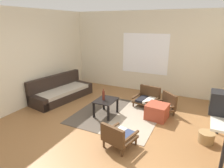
% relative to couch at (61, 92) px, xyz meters
% --- Properties ---
extents(ground_plane, '(7.80, 7.80, 0.00)m').
position_rel_couch_xyz_m(ground_plane, '(2.10, -1.11, -0.22)').
color(ground_plane, olive).
extents(far_wall_with_window, '(5.60, 0.13, 2.70)m').
position_rel_couch_xyz_m(far_wall_with_window, '(2.10, 1.95, 1.13)').
color(far_wall_with_window, beige).
rests_on(far_wall_with_window, ground).
extents(side_wall_left, '(0.12, 6.60, 2.70)m').
position_rel_couch_xyz_m(side_wall_left, '(-0.56, -0.81, 1.13)').
color(side_wall_left, beige).
rests_on(side_wall_left, ground).
extents(area_rug, '(2.09, 2.08, 0.01)m').
position_rel_couch_xyz_m(area_rug, '(2.07, -0.25, -0.22)').
color(area_rug, '#4C4238').
rests_on(area_rug, ground).
extents(couch, '(1.08, 2.08, 0.73)m').
position_rel_couch_xyz_m(couch, '(0.00, 0.00, 0.00)').
color(couch, black).
rests_on(couch, ground).
extents(coffee_table, '(0.49, 0.61, 0.43)m').
position_rel_couch_xyz_m(coffee_table, '(1.81, -0.40, 0.12)').
color(coffee_table, black).
rests_on(coffee_table, ground).
extents(armchair_by_window, '(0.72, 0.67, 0.54)m').
position_rel_couch_xyz_m(armchair_by_window, '(2.60, 0.69, 0.01)').
color(armchair_by_window, '#472D19').
rests_on(armchair_by_window, ground).
extents(armchair_striped_foreground, '(0.64, 0.65, 0.53)m').
position_rel_couch_xyz_m(armchair_striped_foreground, '(2.67, -1.53, 0.03)').
color(armchair_striped_foreground, '#472D19').
rests_on(armchair_striped_foreground, ground).
extents(armchair_corner, '(0.81, 0.82, 0.54)m').
position_rel_couch_xyz_m(armchair_corner, '(3.12, 0.34, 0.01)').
color(armchair_corner, '#472D19').
rests_on(armchair_corner, ground).
extents(ottoman_orange, '(0.55, 0.55, 0.38)m').
position_rel_couch_xyz_m(ottoman_orange, '(3.05, -0.01, -0.03)').
color(ottoman_orange, '#993D28').
rests_on(ottoman_orange, ground).
extents(console_shelf, '(0.47, 1.49, 0.82)m').
position_rel_couch_xyz_m(console_shelf, '(4.41, -0.81, 0.50)').
color(console_shelf, beige).
rests_on(console_shelf, ground).
extents(glass_bottle, '(0.07, 0.07, 0.29)m').
position_rel_couch_xyz_m(glass_bottle, '(1.76, -0.42, 0.33)').
color(glass_bottle, '#5B2319').
rests_on(glass_bottle, coffee_table).
extents(wicker_basket, '(0.31, 0.31, 0.22)m').
position_rel_couch_xyz_m(wicker_basket, '(4.19, -0.59, -0.11)').
color(wicker_basket, '#9E7A4C').
rests_on(wicker_basket, ground).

